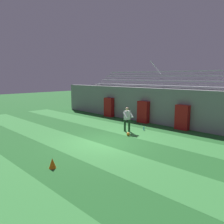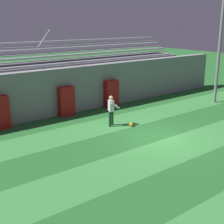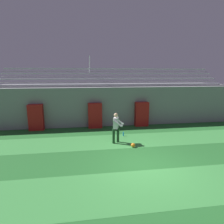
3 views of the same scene
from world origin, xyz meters
name	(u,v)px [view 2 (image 2 of 3)]	position (x,y,z in m)	size (l,w,h in m)	color
ground_plane	(158,137)	(0.00, 0.00, 0.00)	(80.00, 80.00, 0.00)	#236028
turf_stripe_mid	(182,147)	(0.00, -1.47, 0.00)	(28.00, 2.27, 0.01)	#38843D
turf_stripe_far	(119,122)	(0.00, 3.06, 0.00)	(28.00, 2.27, 0.01)	#38843D
back_wall	(85,88)	(0.00, 6.50, 1.40)	(24.00, 0.60, 2.80)	gray
padding_pillar_gate_left	(66,101)	(-1.68, 5.95, 0.87)	(0.96, 0.44, 1.75)	maroon
padding_pillar_gate_right	(111,94)	(1.68, 5.95, 0.87)	(0.96, 0.44, 1.75)	maroon
padding_pillar_far_left	(0,113)	(-5.63, 5.95, 0.87)	(0.96, 0.44, 1.75)	maroon
bleacher_stand	(69,82)	(0.00, 8.49, 1.50)	(18.00, 3.35, 5.03)	gray
floodlight_pole	(223,13)	(8.10, 2.44, 5.97)	(0.90, 0.36, 9.69)	slate
goalkeeper	(111,109)	(-0.72, 2.82, 0.95)	(0.68, 0.70, 1.67)	#143319
soccer_ball	(131,125)	(0.04, 2.04, 0.11)	(0.22, 0.22, 0.22)	orange
water_bottle	(109,117)	(-0.09, 3.88, 0.12)	(0.07, 0.07, 0.24)	#1E8CD8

